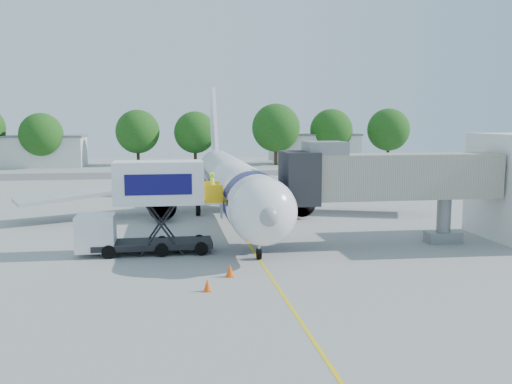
{
  "coord_description": "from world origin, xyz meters",
  "views": [
    {
      "loc": [
        -5.11,
        -40.92,
        7.94
      ],
      "look_at": [
        0.66,
        -4.21,
        3.2
      ],
      "focal_mm": 40.0,
      "sensor_mm": 36.0,
      "label": 1
    }
  ],
  "objects": [
    {
      "name": "taxiway_strip",
      "position": [
        0.0,
        42.0,
        0.0
      ],
      "size": [
        120.0,
        10.0,
        0.01
      ],
      "primitive_type": "cube",
      "color": "#59595B",
      "rests_on": "ground"
    },
    {
      "name": "safety_cone_b",
      "position": [
        -3.35,
        -15.19,
        0.29
      ],
      "size": [
        0.38,
        0.38,
        0.6
      ],
      "color": "#F9500D",
      "rests_on": "ground"
    },
    {
      "name": "ground",
      "position": [
        0.0,
        0.0,
        0.0
      ],
      "size": [
        160.0,
        160.0,
        0.0
      ],
      "primitive_type": "plane",
      "color": "#989896",
      "rests_on": "ground"
    },
    {
      "name": "outbuilding_right",
      "position": [
        22.0,
        62.0,
        2.66
      ],
      "size": [
        16.4,
        7.4,
        5.3
      ],
      "color": "silver",
      "rests_on": "ground"
    },
    {
      "name": "aircraft",
      "position": [
        0.0,
        4.12,
        2.95
      ],
      "size": [
        34.17,
        37.73,
        11.35
      ],
      "color": "white",
      "rests_on": "ground"
    },
    {
      "name": "tree_b",
      "position": [
        -25.27,
        56.78,
        5.47
      ],
      "size": [
        7.07,
        7.07,
        9.01
      ],
      "color": "#382314",
      "rests_on": "ground"
    },
    {
      "name": "tree_g",
      "position": [
        35.55,
        59.84,
        6.06
      ],
      "size": [
        7.83,
        7.83,
        9.98
      ],
      "color": "#382314",
      "rests_on": "ground"
    },
    {
      "name": "tree_d",
      "position": [
        -0.09,
        59.94,
        5.68
      ],
      "size": [
        7.34,
        7.34,
        9.36
      ],
      "color": "#382314",
      "rests_on": "ground"
    },
    {
      "name": "safety_cone_a",
      "position": [
        -2.05,
        -12.9,
        0.32
      ],
      "size": [
        0.42,
        0.42,
        0.67
      ],
      "color": "#F9500D",
      "rests_on": "ground"
    },
    {
      "name": "tree_c",
      "position": [
        -9.99,
        60.18,
        5.84
      ],
      "size": [
        7.55,
        7.55,
        9.63
      ],
      "color": "#382314",
      "rests_on": "ground"
    },
    {
      "name": "guidance_line",
      "position": [
        0.0,
        0.0,
        0.01
      ],
      "size": [
        0.15,
        70.0,
        0.01
      ],
      "primitive_type": "cube",
      "color": "yellow",
      "rests_on": "ground"
    },
    {
      "name": "ground_tug",
      "position": [
        3.98,
        -19.43,
        0.66
      ],
      "size": [
        3.18,
        1.68,
        1.26
      ],
      "rotation": [
        0.0,
        0.0,
        0.02
      ],
      "color": "white",
      "rests_on": "ground"
    },
    {
      "name": "outbuilding_left",
      "position": [
        -28.0,
        60.0,
        2.66
      ],
      "size": [
        18.4,
        8.4,
        5.3
      ],
      "color": "silver",
      "rests_on": "ground"
    },
    {
      "name": "tree_f",
      "position": [
        24.67,
        60.05,
        5.98
      ],
      "size": [
        7.73,
        7.73,
        9.86
      ],
      "color": "#382314",
      "rests_on": "ground"
    },
    {
      "name": "tree_e",
      "position": [
        13.84,
        57.28,
        6.49
      ],
      "size": [
        8.39,
        8.39,
        10.7
      ],
      "color": "#382314",
      "rests_on": "ground"
    },
    {
      "name": "jet_bridge",
      "position": [
        7.99,
        -7.0,
        4.34
      ],
      "size": [
        13.9,
        3.2,
        6.6
      ],
      "color": "#A7A28F",
      "rests_on": "ground"
    },
    {
      "name": "catering_hiloader",
      "position": [
        -6.27,
        -7.0,
        2.76
      ],
      "size": [
        8.5,
        2.44,
        5.5
      ],
      "color": "black",
      "rests_on": "ground"
    }
  ]
}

